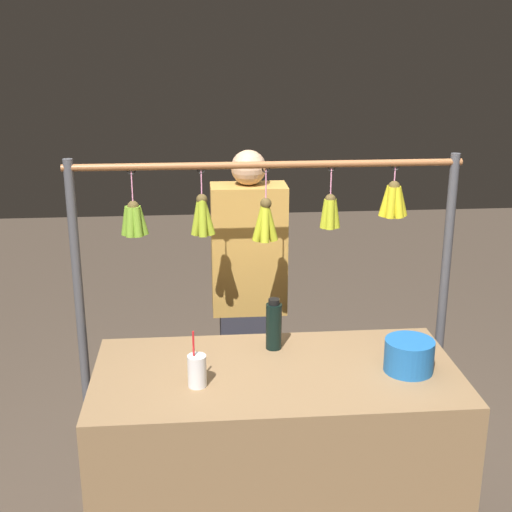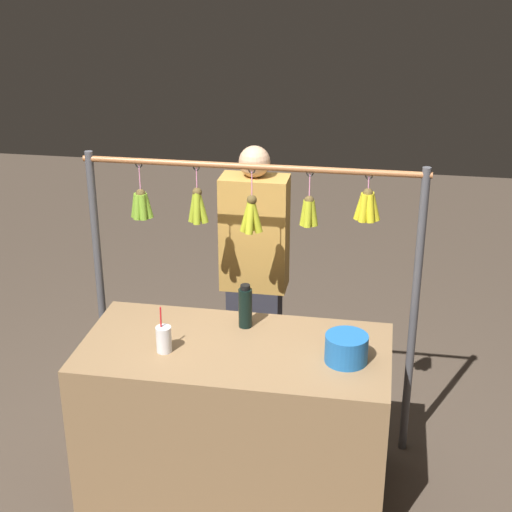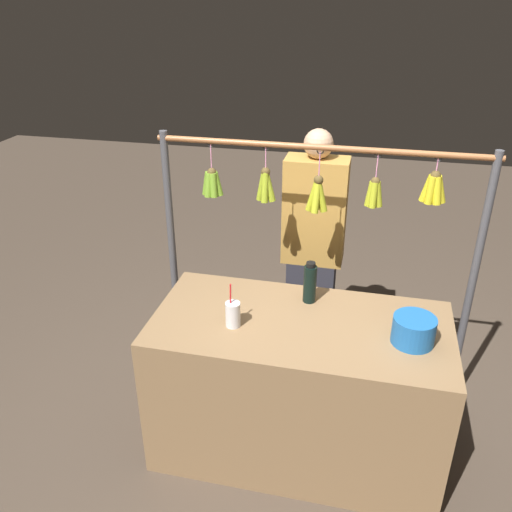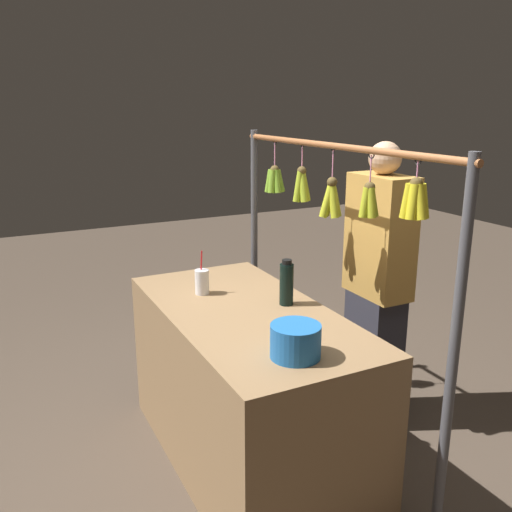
{
  "view_description": "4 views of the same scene",
  "coord_description": "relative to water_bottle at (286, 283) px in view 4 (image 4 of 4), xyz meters",
  "views": [
    {
      "loc": [
        0.31,
        2.59,
        2.18
      ],
      "look_at": [
        0.09,
        0.0,
        1.35
      ],
      "focal_mm": 48.48,
      "sensor_mm": 36.0,
      "label": 1
    },
    {
      "loc": [
        -0.67,
        3.26,
        2.73
      ],
      "look_at": [
        -0.11,
        0.0,
        1.34
      ],
      "focal_mm": 54.03,
      "sensor_mm": 36.0,
      "label": 2
    },
    {
      "loc": [
        -0.29,
        2.27,
        2.38
      ],
      "look_at": [
        0.24,
        0.0,
        1.2
      ],
      "focal_mm": 37.46,
      "sensor_mm": 36.0,
      "label": 3
    },
    {
      "loc": [
        -2.28,
        1.1,
        1.83
      ],
      "look_at": [
        -0.1,
        0.0,
        1.15
      ],
      "focal_mm": 38.62,
      "sensor_mm": 36.0,
      "label": 4
    }
  ],
  "objects": [
    {
      "name": "water_bottle",
      "position": [
        0.0,
        0.0,
        0.0
      ],
      "size": [
        0.07,
        0.07,
        0.24
      ],
      "color": "black",
      "rests_on": "market_counter"
    },
    {
      "name": "display_rack",
      "position": [
        0.01,
        -0.26,
        0.23
      ],
      "size": [
        1.81,
        0.13,
        1.67
      ],
      "color": "#4C4C51",
      "rests_on": "ground"
    },
    {
      "name": "vendor_person",
      "position": [
        0.06,
        -0.63,
        -0.15
      ],
      "size": [
        0.39,
        0.21,
        1.63
      ],
      "color": "#2D2D38",
      "rests_on": "ground"
    },
    {
      "name": "blue_bucket",
      "position": [
        -0.54,
        0.26,
        -0.04
      ],
      "size": [
        0.21,
        0.21,
        0.14
      ],
      "primitive_type": "cylinder",
      "color": "#2065B3",
      "rests_on": "market_counter"
    },
    {
      "name": "market_counter",
      "position": [
        0.01,
        0.22,
        -0.53
      ],
      "size": [
        1.53,
        0.75,
        0.84
      ],
      "primitive_type": "cube",
      "color": "olive",
      "rests_on": "ground"
    },
    {
      "name": "drink_cup",
      "position": [
        0.34,
        0.32,
        -0.04
      ],
      "size": [
        0.08,
        0.08,
        0.24
      ],
      "color": "silver",
      "rests_on": "market_counter"
    },
    {
      "name": "ground_plane",
      "position": [
        0.01,
        0.22,
        -0.96
      ],
      "size": [
        12.0,
        12.0,
        0.0
      ],
      "primitive_type": "plane",
      "color": "#4C3F33"
    }
  ]
}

